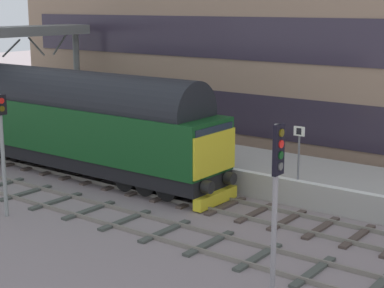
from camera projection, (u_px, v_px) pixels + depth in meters
name	position (u px, v px, depth m)	size (l,w,h in m)	color
ground_plane	(185.00, 198.00, 24.81)	(140.00, 140.00, 0.00)	gray
track_main	(185.00, 197.00, 24.80)	(2.50, 60.00, 0.15)	slate
track_adjacent_west	(125.00, 220.00, 22.12)	(2.50, 60.00, 0.15)	gray
station_platform	(235.00, 167.00, 27.51)	(4.00, 44.00, 1.01)	#A7A49D
diesel_locomotive	(48.00, 115.00, 28.95)	(2.74, 19.23, 4.68)	black
signal_post_near	(276.00, 188.00, 15.58)	(0.44, 0.22, 4.64)	gray
signal_post_mid	(2.00, 142.00, 22.08)	(0.44, 0.22, 4.42)	gray
platform_number_sign	(299.00, 145.00, 23.43)	(0.10, 0.44, 2.05)	slate
waiting_passenger	(169.00, 125.00, 29.31)	(0.45, 0.47, 1.64)	#373639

